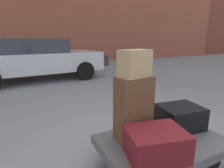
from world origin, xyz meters
TOP-DOWN VIEW (x-y plane):
  - ground_plane at (0.00, 0.00)m, footprint 60.00×60.00m
  - luggage_cart at (0.00, 0.00)m, footprint 1.31×0.86m
  - suitcase_brown_center at (-0.27, 0.17)m, footprint 0.37×0.22m
  - suitcase_black_front_right at (0.37, 0.12)m, footprint 0.54×0.46m
  - suitcase_maroon_front_left at (-0.27, -0.19)m, footprint 0.60×0.52m
  - duffel_bag_tan_topmost_pile at (-0.27, 0.17)m, footprint 0.34×0.24m
  - parked_car at (-0.82, 5.46)m, footprint 4.41×2.15m
  - bicycle_leaning at (5.94, 9.07)m, footprint 1.72×0.49m
  - bollard_kerb_near at (2.93, 7.63)m, footprint 0.23×0.23m
  - bollard_kerb_mid at (4.15, 7.63)m, footprint 0.23×0.23m
  - bollard_kerb_far at (5.99, 7.63)m, footprint 0.23×0.23m

SIDE VIEW (x-z plane):
  - ground_plane at x=0.00m, z-range 0.00..0.00m
  - luggage_cart at x=0.00m, z-range 0.10..0.44m
  - bollard_kerb_near at x=2.93m, z-range 0.00..0.58m
  - bollard_kerb_mid at x=4.15m, z-range 0.00..0.58m
  - bollard_kerb_far at x=5.99m, z-range 0.00..0.58m
  - bicycle_leaning at x=5.94m, z-range -0.11..0.85m
  - suitcase_maroon_front_left at x=-0.27m, z-range 0.34..0.60m
  - suitcase_black_front_right at x=0.37m, z-range 0.34..0.61m
  - suitcase_brown_center at x=-0.27m, z-range 0.34..1.02m
  - parked_car at x=-0.82m, z-range 0.05..1.47m
  - duffel_bag_tan_topmost_pile at x=-0.27m, z-range 1.02..1.29m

